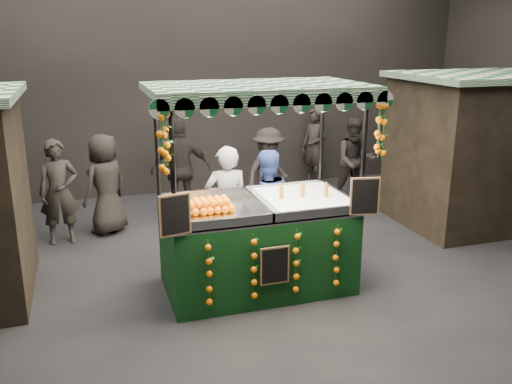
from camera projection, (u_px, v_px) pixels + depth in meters
name	position (u px, v px, depth m)	size (l,w,h in m)	color
ground	(273.00, 289.00, 7.21)	(12.00, 12.00, 0.00)	black
market_hall	(276.00, 20.00, 6.27)	(12.10, 10.10, 5.05)	black
neighbour_stall_right	(484.00, 149.00, 9.51)	(3.00, 2.20, 2.60)	black
juice_stall	(259.00, 229.00, 7.03)	(2.74, 1.61, 2.65)	black
vendor_grey	(227.00, 205.00, 7.84)	(0.67, 0.47, 1.74)	slate
vendor_blue	(266.00, 206.00, 7.96)	(0.86, 0.70, 1.65)	navy
shopper_0	(59.00, 192.00, 8.61)	(0.63, 0.43, 1.67)	#2C2823
shopper_1	(355.00, 161.00, 10.75)	(0.92, 0.79, 1.66)	black
shopper_2	(181.00, 169.00, 9.76)	(1.08, 0.49, 1.81)	black
shopper_3	(268.00, 172.00, 9.93)	(1.21, 1.04, 1.63)	black
shopper_4	(106.00, 184.00, 9.04)	(0.97, 0.92, 1.68)	black
shopper_5	(404.00, 164.00, 10.80)	(0.60, 1.45, 1.52)	#292321
shopper_6	(314.00, 147.00, 11.93)	(0.62, 0.73, 1.70)	#2C2624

